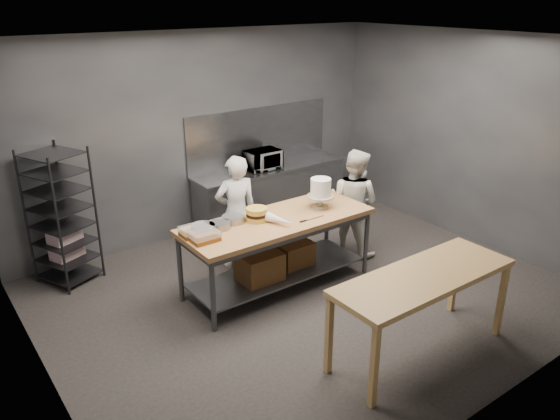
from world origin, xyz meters
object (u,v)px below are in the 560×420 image
at_px(microwave, 263,160).
at_px(frosted_cake_stand, 321,189).
at_px(near_counter, 424,282).
at_px(speed_rack, 62,218).
at_px(layer_cake, 257,214).
at_px(chef_right, 354,202).
at_px(chef_behind, 236,212).
at_px(work_table, 276,245).

height_order(microwave, frosted_cake_stand, frosted_cake_stand).
relative_size(near_counter, speed_rack, 1.14).
relative_size(microwave, frosted_cake_stand, 1.42).
relative_size(near_counter, microwave, 3.69).
height_order(speed_rack, layer_cake, speed_rack).
height_order(microwave, layer_cake, microwave).
relative_size(chef_right, layer_cake, 5.88).
xyz_separation_m(near_counter, chef_right, (1.07, 2.13, -0.06)).
bearing_deg(near_counter, chef_behind, 99.60).
distance_m(chef_right, frosted_cake_stand, 0.89).
bearing_deg(near_counter, layer_cake, 105.94).
xyz_separation_m(chef_behind, layer_cake, (-0.12, -0.68, 0.23)).
bearing_deg(layer_cake, work_table, -27.93).
bearing_deg(chef_right, near_counter, 136.05).
bearing_deg(near_counter, speed_rack, 123.29).
relative_size(work_table, layer_cake, 9.34).
distance_m(chef_right, microwave, 1.71).
bearing_deg(speed_rack, chef_right, -24.02).
relative_size(speed_rack, chef_right, 1.16).
xyz_separation_m(work_table, speed_rack, (-2.04, 1.74, 0.28)).
bearing_deg(chef_behind, frosted_cake_stand, 146.67).
xyz_separation_m(microwave, frosted_cake_stand, (-0.37, -1.82, 0.11)).
bearing_deg(near_counter, chef_right, 63.22).
bearing_deg(work_table, frosted_cake_stand, -0.68).
height_order(chef_behind, layer_cake, chef_behind).
distance_m(chef_right, layer_cake, 1.68).
bearing_deg(speed_rack, frosted_cake_stand, -32.64).
height_order(speed_rack, microwave, speed_rack).
relative_size(work_table, speed_rack, 1.37).
height_order(speed_rack, chef_right, speed_rack).
height_order(frosted_cake_stand, layer_cake, frosted_cake_stand).
bearing_deg(microwave, near_counter, -100.07).
distance_m(microwave, layer_cake, 2.12).
bearing_deg(work_table, chef_right, 7.00).
bearing_deg(microwave, work_table, -120.03).
relative_size(chef_behind, frosted_cake_stand, 4.05).
relative_size(near_counter, layer_cake, 7.78).
height_order(work_table, speed_rack, speed_rack).
relative_size(speed_rack, chef_behind, 1.13).
bearing_deg(frosted_cake_stand, chef_behind, 133.95).
xyz_separation_m(near_counter, microwave, (0.67, 3.76, 0.24)).
relative_size(chef_right, frosted_cake_stand, 3.95).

